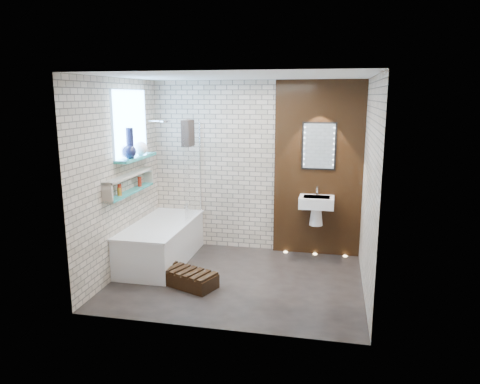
% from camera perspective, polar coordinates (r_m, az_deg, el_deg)
% --- Properties ---
extents(ground, '(3.20, 3.20, 0.00)m').
position_cam_1_polar(ground, '(6.07, -0.30, -10.97)').
color(ground, black).
rests_on(ground, ground).
extents(room_shell, '(3.24, 3.20, 2.60)m').
position_cam_1_polar(room_shell, '(5.69, -0.31, 1.17)').
color(room_shell, tan).
rests_on(room_shell, ground).
extents(walnut_panel, '(1.30, 0.06, 2.60)m').
position_cam_1_polar(walnut_panel, '(6.82, 9.80, 2.81)').
color(walnut_panel, black).
rests_on(walnut_panel, ground).
extents(clerestory_window, '(0.18, 1.00, 0.94)m').
position_cam_1_polar(clerestory_window, '(6.45, -13.53, 7.51)').
color(clerestory_window, '#7FADE0').
rests_on(clerestory_window, room_shell).
extents(display_niche, '(0.14, 1.30, 0.26)m').
position_cam_1_polar(display_niche, '(6.34, -13.66, 1.03)').
color(display_niche, teal).
rests_on(display_niche, room_shell).
extents(bathtub, '(0.79, 1.74, 0.70)m').
position_cam_1_polar(bathtub, '(6.71, -9.81, -6.21)').
color(bathtub, white).
rests_on(bathtub, ground).
extents(bath_screen, '(0.01, 0.78, 1.40)m').
position_cam_1_polar(bath_screen, '(6.76, -5.95, 2.67)').
color(bath_screen, white).
rests_on(bath_screen, bathtub).
extents(towel, '(0.11, 0.28, 0.37)m').
position_cam_1_polar(towel, '(6.51, -6.57, 7.35)').
color(towel, black).
rests_on(towel, bath_screen).
extents(shower_head, '(0.18, 0.18, 0.02)m').
position_cam_1_polar(shower_head, '(6.88, -9.38, 8.77)').
color(shower_head, silver).
rests_on(shower_head, room_shell).
extents(washbasin, '(0.50, 0.36, 0.58)m').
position_cam_1_polar(washbasin, '(6.73, 9.58, -1.75)').
color(washbasin, white).
rests_on(washbasin, walnut_panel).
extents(led_mirror, '(0.50, 0.02, 0.70)m').
position_cam_1_polar(led_mirror, '(6.74, 9.89, 5.70)').
color(led_mirror, black).
rests_on(led_mirror, walnut_panel).
extents(walnut_step, '(0.86, 0.62, 0.17)m').
position_cam_1_polar(walnut_step, '(5.92, -6.71, -10.77)').
color(walnut_step, black).
rests_on(walnut_step, ground).
extents(niche_bottles, '(0.06, 0.68, 0.15)m').
position_cam_1_polar(niche_bottles, '(6.24, -14.13, 0.51)').
color(niche_bottles, maroon).
rests_on(niche_bottles, display_niche).
extents(sill_vases, '(0.19, 0.55, 0.41)m').
position_cam_1_polar(sill_vases, '(6.37, -13.14, 5.37)').
color(sill_vases, '#151939').
rests_on(sill_vases, clerestory_window).
extents(floor_uplights, '(0.96, 0.06, 0.01)m').
position_cam_1_polar(floor_uplights, '(7.07, 9.40, -7.69)').
color(floor_uplights, '#FFD899').
rests_on(floor_uplights, ground).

